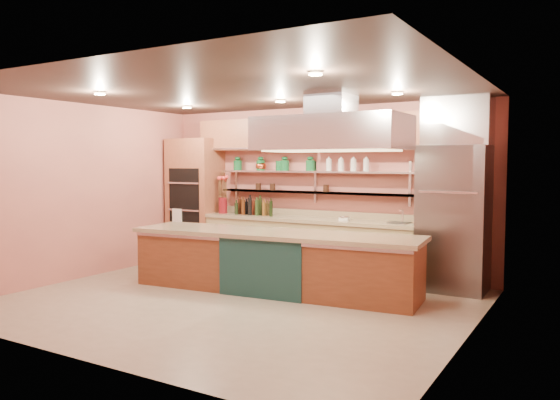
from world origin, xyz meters
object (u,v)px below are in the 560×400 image
Objects in this scene: flower_vase at (223,205)px; copper_kettle at (261,166)px; refrigerator at (454,219)px; green_canister at (280,166)px; island at (274,262)px; kitchen_scale at (344,218)px.

copper_kettle is at bearing 17.78° from flower_vase.
green_canister is (-3.05, 0.23, 0.75)m from refrigerator.
refrigerator is 10.92× the size of copper_kettle.
island is at bearing -52.37° from copper_kettle.
island is 2.27m from green_canister.
flower_vase is (-1.92, 1.38, 0.64)m from island.
refrigerator is 4.13m from flower_vase.
refrigerator reaches higher than flower_vase.
refrigerator is 3.53m from copper_kettle.
refrigerator reaches higher than green_canister.
green_canister reaches higher than copper_kettle.
copper_kettle is at bearing 180.00° from green_canister.
copper_kettle is at bearing 176.18° from refrigerator.
kitchen_scale is at bearing 64.58° from island.
refrigerator is 2.67m from island.
flower_vase is at bearing -162.22° from copper_kettle.
flower_vase is 2.42m from kitchen_scale.
refrigerator is at bearing 16.14° from kitchen_scale.
copper_kettle reaches higher than island.
refrigerator reaches higher than kitchen_scale.
flower_vase is at bearing -168.45° from green_canister.
refrigerator is 3.15m from green_canister.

